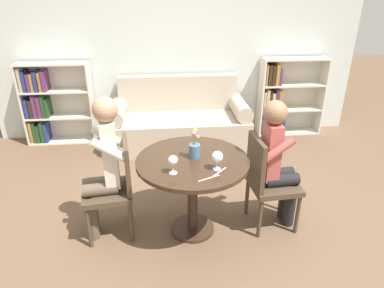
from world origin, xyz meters
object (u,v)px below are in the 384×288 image
Objects in this scene: person_right at (278,162)px; wine_glass_left at (173,161)px; couch at (179,123)px; wine_glass_right at (217,157)px; bookshelf_left at (49,103)px; chair_right at (267,179)px; person_left at (102,166)px; chair_left at (115,184)px; flower_vase at (195,149)px; bookshelf_right at (282,99)px.

person_right is 0.99m from wine_glass_left.
wine_glass_right is at bearing -85.17° from couch.
bookshelf_left is at bearing 124.14° from wine_glass_left.
couch is at bearing 15.29° from chair_right.
couch is at bearing 150.87° from person_left.
chair_left is 3.40× the size of flower_vase.
bookshelf_right is (3.34, 0.00, -0.04)m from bookshelf_left.
chair_right is at bearing 15.99° from wine_glass_left.
bookshelf_right is 1.26× the size of chair_left.
chair_right is 1.45m from person_left.
couch is 1.66× the size of bookshelf_right.
bookshelf_right is at bearing 126.65° from chair_left.
person_right reaches higher than flower_vase.
bookshelf_left is at bearing 44.58° from chair_right.
chair_left is 5.65× the size of wine_glass_right.
wine_glass_right is at bearing -53.92° from flower_vase.
person_right reaches higher than chair_left.
flower_vase reaches higher than chair_right.
person_right reaches higher than bookshelf_right.
person_left reaches higher than bookshelf_left.
wine_glass_left is (0.50, -0.28, 0.35)m from chair_left.
person_right is at bearing 0.86° from flower_vase.
couch is 2.10× the size of chair_right.
wine_glass_left is (-0.94, -0.25, 0.19)m from person_right.
chair_right is 3.40× the size of flower_vase.
wine_glass_left is 0.58× the size of flower_vase.
bookshelf_right is (1.54, 0.26, 0.22)m from couch.
person_left is at bearing 178.67° from flower_vase.
wine_glass_right is at bearing 106.83° from person_right.
person_left is at bearing -112.11° from couch.
couch is at bearing -170.28° from bookshelf_right.
bookshelf_right is 2.76m from wine_glass_right.
person_left reaches higher than wine_glass_right.
bookshelf_right is at bearing -26.33° from chair_right.
wine_glass_right is at bearing 4.43° from wine_glass_left.
bookshelf_left is at bearing -159.07° from chair_left.
person_left is 8.12× the size of wine_glass_right.
wine_glass_right is (0.18, -2.11, 0.54)m from couch.
person_right is at bearing 82.00° from chair_left.
couch is 1.58m from bookshelf_right.
bookshelf_left reaches higher than wine_glass_left.
couch reaches higher than wine_glass_right.
chair_left is 0.68m from wine_glass_left.
chair_left reaches higher than wine_glass_left.
person_left is (-0.76, -1.87, 0.38)m from couch.
couch is at bearing -8.34° from bookshelf_left.
couch is at bearing 90.61° from flower_vase.
wine_glass_left is (-1.72, -2.40, 0.32)m from bookshelf_right.
wine_glass_left is (-0.85, -0.24, 0.35)m from chair_right.
person_right is 4.63× the size of flower_vase.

